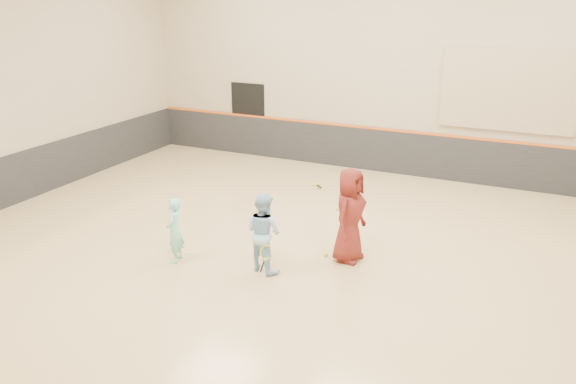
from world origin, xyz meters
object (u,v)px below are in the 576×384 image
at_px(young_man, 350,215).
at_px(spare_racket, 314,182).
at_px(instructor, 264,232).
at_px(girl, 175,230).

distance_m(young_man, spare_racket, 4.49).
bearing_deg(spare_racket, instructor, -78.28).
height_order(instructor, young_man, young_man).
bearing_deg(instructor, girl, 30.79).
height_order(girl, spare_racket, girl).
bearing_deg(girl, instructor, 88.20).
bearing_deg(young_man, instructor, 136.26).
height_order(girl, young_man, young_man).
distance_m(instructor, spare_racket, 4.97).
height_order(young_man, spare_racket, young_man).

